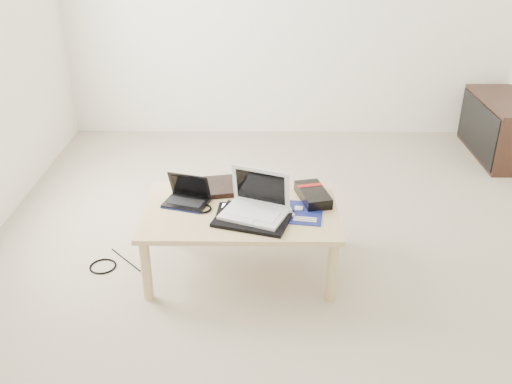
{
  "coord_description": "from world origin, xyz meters",
  "views": [
    {
      "loc": [
        -0.25,
        -3.1,
        1.95
      ],
      "look_at": [
        -0.28,
        -0.26,
        0.51
      ],
      "focal_mm": 40.0,
      "sensor_mm": 36.0,
      "label": 1
    }
  ],
  "objects_px": {
    "media_cabinet": "(501,128)",
    "white_laptop": "(256,205)",
    "netbook": "(187,197)",
    "gpu_box": "(313,195)",
    "coffee_table": "(241,216)"
  },
  "relations": [
    {
      "from": "netbook",
      "to": "gpu_box",
      "type": "distance_m",
      "value": 0.73
    },
    {
      "from": "white_laptop",
      "to": "media_cabinet",
      "type": "bearing_deg",
      "value": 41.24
    },
    {
      "from": "coffee_table",
      "to": "netbook",
      "type": "relative_size",
      "value": 3.86
    },
    {
      "from": "media_cabinet",
      "to": "white_laptop",
      "type": "xyz_separation_m",
      "value": [
        -2.05,
        -1.79,
        0.22
      ]
    },
    {
      "from": "coffee_table",
      "to": "netbook",
      "type": "height_order",
      "value": "netbook"
    },
    {
      "from": "netbook",
      "to": "gpu_box",
      "type": "relative_size",
      "value": 0.9
    },
    {
      "from": "coffee_table",
      "to": "media_cabinet",
      "type": "bearing_deg",
      "value": 38.75
    },
    {
      "from": "coffee_table",
      "to": "media_cabinet",
      "type": "relative_size",
      "value": 1.22
    },
    {
      "from": "media_cabinet",
      "to": "gpu_box",
      "type": "xyz_separation_m",
      "value": [
        -1.72,
        -1.6,
        0.18
      ]
    },
    {
      "from": "coffee_table",
      "to": "white_laptop",
      "type": "bearing_deg",
      "value": -42.48
    },
    {
      "from": "coffee_table",
      "to": "white_laptop",
      "type": "distance_m",
      "value": 0.17
    },
    {
      "from": "media_cabinet",
      "to": "netbook",
      "type": "bearing_deg",
      "value": -146.06
    },
    {
      "from": "coffee_table",
      "to": "netbook",
      "type": "bearing_deg",
      "value": 167.64
    },
    {
      "from": "netbook",
      "to": "white_laptop",
      "type": "relative_size",
      "value": 0.71
    },
    {
      "from": "media_cabinet",
      "to": "netbook",
      "type": "xyz_separation_m",
      "value": [
        -2.45,
        -1.65,
        0.19
      ]
    }
  ]
}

